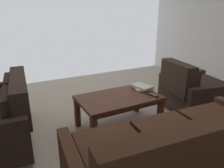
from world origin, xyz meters
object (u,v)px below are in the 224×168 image
sofa_main (180,153)px  armchair_side (193,91)px  coffee_table (119,101)px  book_stack (142,87)px  tv_remote (153,95)px

sofa_main → armchair_side: bearing=-142.2°
coffee_table → armchair_side: (-1.30, 0.12, -0.05)m
book_stack → armchair_side: bearing=165.7°
coffee_table → tv_remote: size_ratio=6.58×
tv_remote → sofa_main: bearing=64.0°
armchair_side → sofa_main: bearing=37.8°
sofa_main → tv_remote: size_ratio=12.31×
armchair_side → book_stack: armchair_side is taller
book_stack → tv_remote: 0.30m
coffee_table → tv_remote: (-0.42, 0.21, 0.08)m
sofa_main → tv_remote: bearing=-116.0°
book_stack → coffee_table: bearing=11.4°
book_stack → sofa_main: bearing=68.2°
coffee_table → book_stack: bearing=-168.6°
sofa_main → tv_remote: (-0.47, -0.97, 0.12)m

